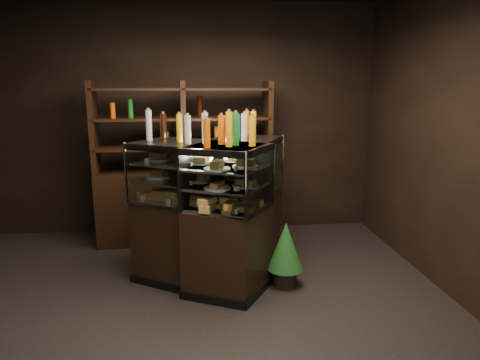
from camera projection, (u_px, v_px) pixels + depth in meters
name	position (u px, v px, depth m)	size (l,w,h in m)	color
ground	(181.00, 326.00, 3.53)	(5.00, 5.00, 0.00)	black
room_shell	(173.00, 85.00, 3.11)	(5.02, 5.02, 3.01)	black
display_case	(219.00, 235.00, 4.29)	(1.65, 1.46, 1.42)	black
food_display	(219.00, 181.00, 4.16)	(1.25, 1.17, 0.44)	#BB8243
bottles_top	(218.00, 127.00, 4.06)	(1.09, 1.02, 0.30)	#0F38B2
potted_conifer	(286.00, 245.00, 4.16)	(0.34, 0.34, 0.74)	black
back_shelving	(185.00, 193.00, 5.39)	(2.19, 0.56, 2.00)	black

